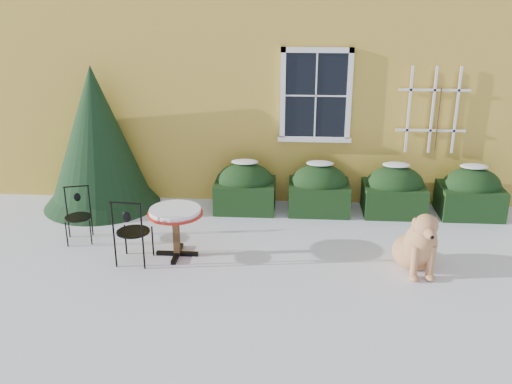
# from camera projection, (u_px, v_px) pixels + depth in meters

# --- Properties ---
(ground) EXTENTS (80.00, 80.00, 0.00)m
(ground) POSITION_uv_depth(u_px,v_px,m) (251.00, 279.00, 7.78)
(ground) COLOR white
(ground) RESTS_ON ground
(house) EXTENTS (12.40, 8.40, 6.40)m
(house) POSITION_uv_depth(u_px,v_px,m) (274.00, 10.00, 13.23)
(house) COLOR yellow
(house) RESTS_ON ground
(hedge_row) EXTENTS (4.95, 0.80, 0.91)m
(hedge_row) POSITION_uv_depth(u_px,v_px,m) (356.00, 190.00, 9.93)
(hedge_row) COLOR black
(hedge_row) RESTS_ON ground
(evergreen_shrub) EXTENTS (2.07, 2.07, 2.51)m
(evergreen_shrub) POSITION_uv_depth(u_px,v_px,m) (98.00, 151.00, 10.07)
(evergreen_shrub) COLOR black
(evergreen_shrub) RESTS_ON ground
(bistro_table) EXTENTS (0.80, 0.80, 0.74)m
(bistro_table) POSITION_uv_depth(u_px,v_px,m) (175.00, 217.00, 8.25)
(bistro_table) COLOR black
(bistro_table) RESTS_ON ground
(patio_chair_near) EXTENTS (0.48, 0.48, 1.00)m
(patio_chair_near) POSITION_uv_depth(u_px,v_px,m) (132.00, 231.00, 8.08)
(patio_chair_near) COLOR black
(patio_chair_near) RESTS_ON ground
(patio_chair_far) EXTENTS (0.47, 0.47, 0.85)m
(patio_chair_far) POSITION_uv_depth(u_px,v_px,m) (78.00, 215.00, 8.83)
(patio_chair_far) COLOR black
(patio_chair_far) RESTS_ON ground
(dog) EXTENTS (0.68, 1.08, 0.96)m
(dog) POSITION_uv_depth(u_px,v_px,m) (418.00, 246.00, 7.88)
(dog) COLOR tan
(dog) RESTS_ON ground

